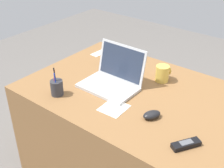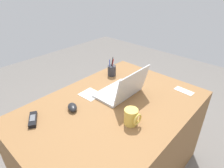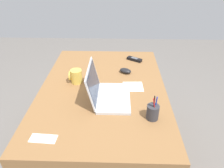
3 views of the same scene
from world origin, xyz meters
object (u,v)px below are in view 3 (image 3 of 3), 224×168
coffee_mug_white (76,76)px  pen_holder (153,112)px  laptop (107,93)px  cordless_phone (134,59)px  computer_mouse (125,71)px

coffee_mug_white → pen_holder: bearing=-127.1°
pen_holder → coffee_mug_white: bearing=52.9°
laptop → cordless_phone: (0.60, -0.22, -0.04)m
coffee_mug_white → laptop: bearing=-130.1°
coffee_mug_white → cordless_phone: bearing=-49.8°
laptop → computer_mouse: size_ratio=3.47×
computer_mouse → pen_holder: (-0.56, -0.15, 0.03)m
laptop → coffee_mug_white: 0.32m
laptop → cordless_phone: bearing=-20.2°
laptop → pen_holder: bearing=-124.3°
laptop → coffee_mug_white: bearing=49.9°
computer_mouse → pen_holder: 0.58m
computer_mouse → cordless_phone: size_ratio=0.70×
laptop → computer_mouse: laptop is taller
laptop → computer_mouse: (0.37, -0.13, -0.03)m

